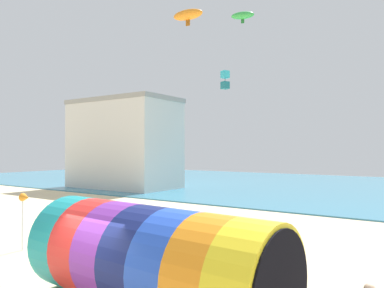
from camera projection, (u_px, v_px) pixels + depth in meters
sea at (360, 188)px, 41.63m from camera, size 120.00×40.00×0.10m
giant_inflatable_tube at (151, 260)px, 9.98m from camera, size 7.74×3.38×2.84m
kite_orange_parafoil at (188, 15)px, 13.44m from camera, size 1.21×0.56×0.60m
kite_green_parafoil at (243, 15)px, 22.79m from camera, size 1.50×0.91×0.72m
kite_cyan_box at (225, 80)px, 18.49m from camera, size 0.44×0.44×0.96m
promenade_building at (124, 144)px, 42.54m from camera, size 12.34×6.93×10.09m
beach_flag at (25, 200)px, 16.09m from camera, size 0.47×0.36×2.49m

